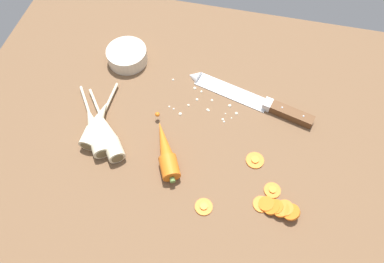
# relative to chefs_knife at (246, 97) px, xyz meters

# --- Properties ---
(ground_plane) EXTENTS (1.20, 0.90, 0.04)m
(ground_plane) POSITION_rel_chefs_knife_xyz_m (-0.11, -0.12, -0.03)
(ground_plane) COLOR brown
(chefs_knife) EXTENTS (0.34, 0.12, 0.04)m
(chefs_knife) POSITION_rel_chefs_knife_xyz_m (0.00, 0.00, 0.00)
(chefs_knife) COLOR silver
(chefs_knife) RESTS_ON ground_plane
(whole_carrot) EXTENTS (0.10, 0.17, 0.04)m
(whole_carrot) POSITION_rel_chefs_knife_xyz_m (-0.16, -0.21, 0.01)
(whole_carrot) COLOR orange
(whole_carrot) RESTS_ON ground_plane
(parsnip_front) EXTENTS (0.15, 0.19, 0.04)m
(parsnip_front) POSITION_rel_chefs_knife_xyz_m (-0.34, -0.19, 0.01)
(parsnip_front) COLOR beige
(parsnip_front) RESTS_ON ground_plane
(parsnip_mid_left) EXTENTS (0.16, 0.19, 0.04)m
(parsnip_mid_left) POSITION_rel_chefs_knife_xyz_m (-0.31, -0.19, 0.01)
(parsnip_mid_left) COLOR beige
(parsnip_mid_left) RESTS_ON ground_plane
(parsnip_mid_right) EXTENTS (0.04, 0.20, 0.04)m
(parsnip_mid_right) POSITION_rel_chefs_knife_xyz_m (-0.34, -0.17, 0.01)
(parsnip_mid_right) COLOR beige
(parsnip_mid_right) RESTS_ON ground_plane
(carrot_slice_stack) EXTENTS (0.10, 0.05, 0.03)m
(carrot_slice_stack) POSITION_rel_chefs_knife_xyz_m (0.11, -0.28, 0.00)
(carrot_slice_stack) COLOR orange
(carrot_slice_stack) RESTS_ON ground_plane
(carrot_slice_stray_near) EXTENTS (0.04, 0.04, 0.01)m
(carrot_slice_stray_near) POSITION_rel_chefs_knife_xyz_m (-0.05, -0.31, -0.00)
(carrot_slice_stray_near) COLOR orange
(carrot_slice_stray_near) RESTS_ON ground_plane
(carrot_slice_stray_mid) EXTENTS (0.04, 0.04, 0.01)m
(carrot_slice_stray_mid) POSITION_rel_chefs_knife_xyz_m (0.05, -0.18, -0.00)
(carrot_slice_stray_mid) COLOR orange
(carrot_slice_stray_mid) RESTS_ON ground_plane
(carrot_slice_stray_far) EXTENTS (0.04, 0.04, 0.01)m
(carrot_slice_stray_far) POSITION_rel_chefs_knife_xyz_m (0.09, -0.24, -0.00)
(carrot_slice_stray_far) COLOR orange
(carrot_slice_stray_far) RESTS_ON ground_plane
(prep_bowl) EXTENTS (0.11, 0.11, 0.04)m
(prep_bowl) POSITION_rel_chefs_knife_xyz_m (-0.34, 0.06, 0.01)
(prep_bowl) COLOR beige
(prep_bowl) RESTS_ON ground_plane
(mince_crumbs) EXTENTS (0.19, 0.11, 0.01)m
(mince_crumbs) POSITION_rel_chefs_knife_xyz_m (-0.10, -0.04, -0.00)
(mince_crumbs) COLOR silver
(mince_crumbs) RESTS_ON ground_plane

